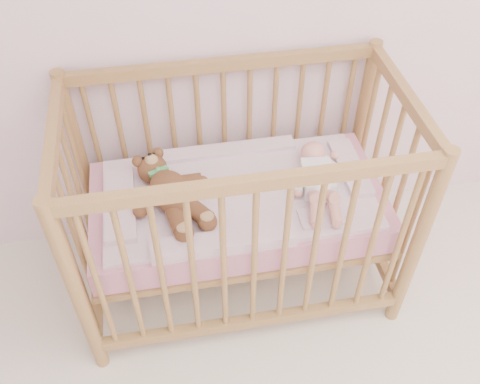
{
  "coord_description": "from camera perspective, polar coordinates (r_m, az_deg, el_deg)",
  "views": [
    {
      "loc": [
        -0.62,
        0.07,
        2.14
      ],
      "look_at": [
        -0.36,
        1.55,
        0.62
      ],
      "focal_mm": 40.0,
      "sensor_mm": 36.0,
      "label": 1
    }
  ],
  "objects": [
    {
      "name": "crib",
      "position": [
        2.26,
        -0.22,
        -1.25
      ],
      "size": [
        1.36,
        0.76,
        1.0
      ],
      "primitive_type": null,
      "color": "#A27745",
      "rests_on": "floor"
    },
    {
      "name": "mattress",
      "position": [
        2.27,
        -0.22,
        -1.51
      ],
      "size": [
        1.22,
        0.62,
        0.13
      ],
      "primitive_type": "cube",
      "color": "pink",
      "rests_on": "crib"
    },
    {
      "name": "blanket",
      "position": [
        2.21,
        -0.23,
        -0.19
      ],
      "size": [
        1.1,
        0.58,
        0.06
      ],
      "primitive_type": null,
      "color": "#D291AD",
      "rests_on": "mattress"
    },
    {
      "name": "baby",
      "position": [
        2.21,
        8.34,
        1.89
      ],
      "size": [
        0.29,
        0.51,
        0.12
      ],
      "primitive_type": null,
      "rotation": [
        0.0,
        0.0,
        -0.13
      ],
      "color": "white",
      "rests_on": "blanket"
    },
    {
      "name": "teddy_bear",
      "position": [
        2.12,
        -7.35,
        0.13
      ],
      "size": [
        0.51,
        0.59,
        0.14
      ],
      "primitive_type": null,
      "rotation": [
        0.0,
        0.0,
        0.4
      ],
      "color": "brown",
      "rests_on": "blanket"
    }
  ]
}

